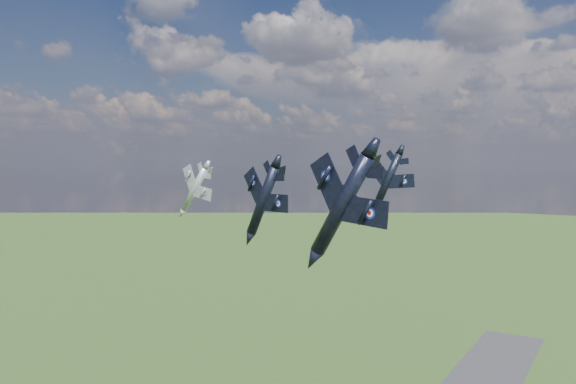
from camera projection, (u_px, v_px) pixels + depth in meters
The scene contains 4 objects.
jet_lead_navy at pixel (263, 200), 88.09m from camera, with size 11.87×16.55×3.42m, color black, non-canonical shape.
jet_right_navy at pixel (342, 205), 47.27m from camera, with size 9.71×13.53×2.80m, color black, non-canonical shape.
jet_high_navy at pixel (387, 181), 93.22m from camera, with size 9.61×13.39×2.77m, color black, non-canonical shape.
jet_left_silver at pixel (195, 189), 102.81m from camera, with size 9.71×13.54×2.80m, color #A1A5AB, non-canonical shape.
Camera 1 is at (49.26, -52.79, 88.07)m, focal length 35.00 mm.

